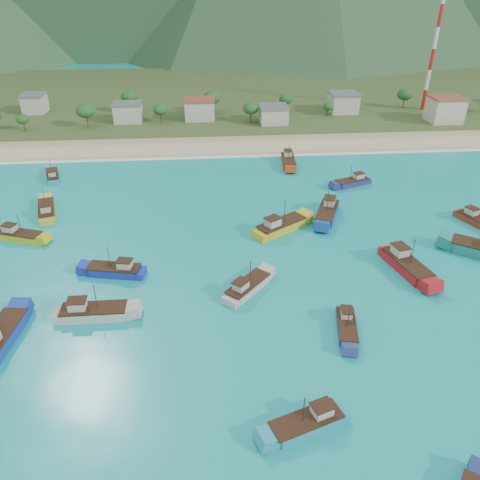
{
  "coord_description": "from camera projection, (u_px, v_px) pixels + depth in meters",
  "views": [
    {
      "loc": [
        -6.31,
        -54.65,
        45.58
      ],
      "look_at": [
        -0.52,
        18.0,
        3.0
      ],
      "focal_mm": 35.0,
      "sensor_mm": 36.0,
      "label": 1
    }
  ],
  "objects": [
    {
      "name": "ground",
      "position": [
        253.0,
        317.0,
        70.47
      ],
      "size": [
        600.0,
        600.0,
        0.0
      ],
      "primitive_type": "plane",
      "color": "#0D9787",
      "rests_on": "ground"
    },
    {
      "name": "beach",
      "position": [
        225.0,
        145.0,
        138.46
      ],
      "size": [
        400.0,
        18.0,
        1.2
      ],
      "primitive_type": "cube",
      "color": "beige",
      "rests_on": "ground"
    },
    {
      "name": "land",
      "position": [
        218.0,
        96.0,
        190.97
      ],
      "size": [
        400.0,
        110.0,
        2.4
      ],
      "primitive_type": "cube",
      "color": "#385123",
      "rests_on": "ground"
    },
    {
      "name": "surf_line",
      "position": [
        227.0,
        156.0,
        130.29
      ],
      "size": [
        400.0,
        2.5,
        0.08
      ],
      "primitive_type": "cube",
      "color": "white",
      "rests_on": "ground"
    },
    {
      "name": "village",
      "position": [
        256.0,
        109.0,
        156.28
      ],
      "size": [
        212.06,
        30.68,
        7.56
      ],
      "color": "beige",
      "rests_on": "ground"
    },
    {
      "name": "vegetation",
      "position": [
        210.0,
        107.0,
        156.7
      ],
      "size": [
        277.81,
        25.81,
        7.92
      ],
      "color": "#235623",
      "rests_on": "ground"
    },
    {
      "name": "radio_tower",
      "position": [
        434.0,
        49.0,
        157.34
      ],
      "size": [
        1.2,
        1.2,
        40.57
      ],
      "color": "red",
      "rests_on": "ground"
    },
    {
      "name": "boat_1",
      "position": [
        19.0,
        236.0,
        90.35
      ],
      "size": [
        10.17,
        5.92,
        5.77
      ],
      "rotation": [
        0.0,
        0.0,
        4.38
      ],
      "color": "gold",
      "rests_on": "ground"
    },
    {
      "name": "boat_2",
      "position": [
        478.0,
        221.0,
        95.55
      ],
      "size": [
        6.52,
        10.21,
        5.82
      ],
      "rotation": [
        0.0,
        0.0,
        3.54
      ],
      "color": "maroon",
      "rests_on": "ground"
    },
    {
      "name": "boat_3",
      "position": [
        308.0,
        424.0,
        53.23
      ],
      "size": [
        9.98,
        5.81,
        5.66
      ],
      "rotation": [
        0.0,
        0.0,
        1.9
      ],
      "color": "teal",
      "rests_on": "ground"
    },
    {
      "name": "boat_4",
      "position": [
        352.0,
        183.0,
        112.93
      ],
      "size": [
        9.69,
        5.86,
        5.51
      ],
      "rotation": [
        0.0,
        0.0,
        1.93
      ],
      "color": "navy",
      "rests_on": "ground"
    },
    {
      "name": "boat_5",
      "position": [
        47.0,
        211.0,
        99.42
      ],
      "size": [
        5.92,
        11.0,
        6.24
      ],
      "rotation": [
        0.0,
        0.0,
        0.28
      ],
      "color": "gold",
      "rests_on": "ground"
    },
    {
      "name": "boat_8",
      "position": [
        406.0,
        266.0,
        81.01
      ],
      "size": [
        6.32,
        12.41,
        7.04
      ],
      "rotation": [
        0.0,
        0.0,
        3.39
      ],
      "color": "red",
      "rests_on": "ground"
    },
    {
      "name": "boat_9",
      "position": [
        327.0,
        213.0,
        98.25
      ],
      "size": [
        7.76,
        12.16,
        6.93
      ],
      "rotation": [
        0.0,
        0.0,
        2.74
      ],
      "color": "#134395",
      "rests_on": "ground"
    },
    {
      "name": "boat_12",
      "position": [
        115.0,
        271.0,
        79.91
      ],
      "size": [
        10.38,
        4.88,
        5.9
      ],
      "rotation": [
        0.0,
        0.0,
        1.37
      ],
      "color": "#182FA4",
      "rests_on": "ground"
    },
    {
      "name": "boat_13",
      "position": [
        53.0,
        176.0,
        116.36
      ],
      "size": [
        5.26,
        9.51,
        5.39
      ],
      "rotation": [
        0.0,
        0.0,
        0.3
      ],
      "color": "teal",
      "rests_on": "ground"
    },
    {
      "name": "boat_16",
      "position": [
        93.0,
        313.0,
        70.09
      ],
      "size": [
        10.85,
        3.22,
        6.41
      ],
      "rotation": [
        0.0,
        0.0,
        4.71
      ],
      "color": "beige",
      "rests_on": "ground"
    },
    {
      "name": "boat_18",
      "position": [
        247.0,
        288.0,
        75.75
      ],
      "size": [
        8.71,
        9.28,
        5.81
      ],
      "rotation": [
        0.0,
        0.0,
        5.56
      ],
      "color": "#BAB6AA",
      "rests_on": "ground"
    },
    {
      "name": "boat_24",
      "position": [
        346.0,
        327.0,
        67.69
      ],
      "size": [
        4.1,
        8.87,
        5.05
      ],
      "rotation": [
        0.0,
        0.0,
        2.95
      ],
      "color": "navy",
      "rests_on": "ground"
    },
    {
      "name": "boat_25",
      "position": [
        281.0,
        227.0,
        93.04
      ],
      "size": [
        11.84,
        9.54,
        7.03
      ],
      "rotation": [
        0.0,
        0.0,
        5.3
      ],
      "color": "gold",
      "rests_on": "ground"
    },
    {
      "name": "boat_26",
      "position": [
        0.0,
        339.0,
        64.98
      ],
      "size": [
        4.88,
        12.27,
        7.05
      ],
      "rotation": [
        0.0,
        0.0,
        6.17
      ],
      "color": "#1438A2",
      "rests_on": "ground"
    },
    {
      "name": "boat_29",
      "position": [
        288.0,
        162.0,
        124.74
      ],
      "size": [
        4.04,
        10.92,
        6.32
      ],
      "rotation": [
        0.0,
        0.0,
        3.06
      ],
      "color": "#B83613",
      "rests_on": "ground"
    }
  ]
}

